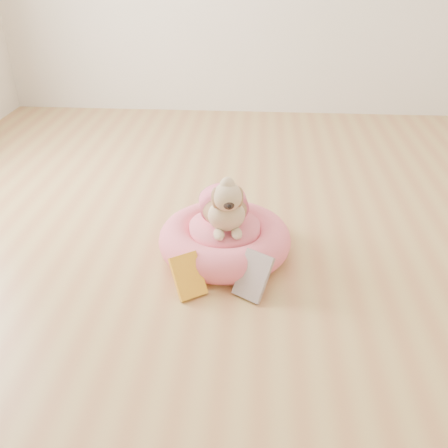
# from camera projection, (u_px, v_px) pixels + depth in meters

# --- Properties ---
(floor) EXTENTS (4.50, 4.50, 0.00)m
(floor) POSITION_uv_depth(u_px,v_px,m) (208.00, 241.00, 2.60)
(floor) COLOR #B8804C
(floor) RESTS_ON ground
(pet_bed) EXTENTS (0.65, 0.65, 0.17)m
(pet_bed) POSITION_uv_depth(u_px,v_px,m) (225.00, 239.00, 2.45)
(pet_bed) COLOR #E65A75
(pet_bed) RESTS_ON floor
(dog) EXTENTS (0.35, 0.45, 0.30)m
(dog) POSITION_uv_depth(u_px,v_px,m) (225.00, 196.00, 2.34)
(dog) COLOR brown
(dog) RESTS_ON pet_bed
(book_yellow) EXTENTS (0.18, 0.18, 0.17)m
(book_yellow) POSITION_uv_depth(u_px,v_px,m) (188.00, 276.00, 2.18)
(book_yellow) COLOR yellow
(book_yellow) RESTS_ON floor
(book_white) EXTENTS (0.19, 0.19, 0.19)m
(book_white) POSITION_uv_depth(u_px,v_px,m) (253.00, 276.00, 2.17)
(book_white) COLOR white
(book_white) RESTS_ON floor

